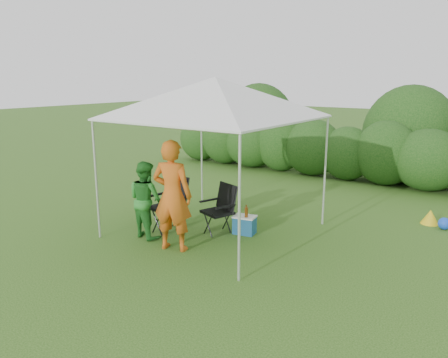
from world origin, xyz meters
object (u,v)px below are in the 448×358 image
Objects in this scene: woman at (146,199)px; cooler at (245,225)px; chair_left at (171,200)px; canopy at (215,98)px; man at (172,196)px; chair_right at (221,206)px.

woman is 1.86m from cooler.
cooler is at bearing 35.49° from chair_left.
canopy is 1.91m from man.
chair_left is at bearing -147.19° from canopy.
canopy is at bearing 41.50° from chair_left.
chair_right is at bearing -7.56° from canopy.
woman is at bearing -96.69° from chair_left.
woman is 3.05× the size of cooler.
canopy is 1.67× the size of man.
chair_right is at bearing -126.10° from woman.
canopy reaches higher than chair_left.
woman reaches higher than chair_right.
man is (-0.04, -1.14, -1.53)m from canopy.
woman is at bearing -152.23° from cooler.
chair_left is (-0.71, -0.46, -1.88)m from canopy.
chair_left is at bearing -133.84° from chair_right.
man is 1.34× the size of woman.
chair_left is 0.74× the size of woman.
cooler is (1.24, 0.63, -0.41)m from chair_left.
chair_right is at bearing 36.14° from chair_left.
woman is (-0.80, 0.18, -0.24)m from man.
chair_left is at bearing -95.36° from woman.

